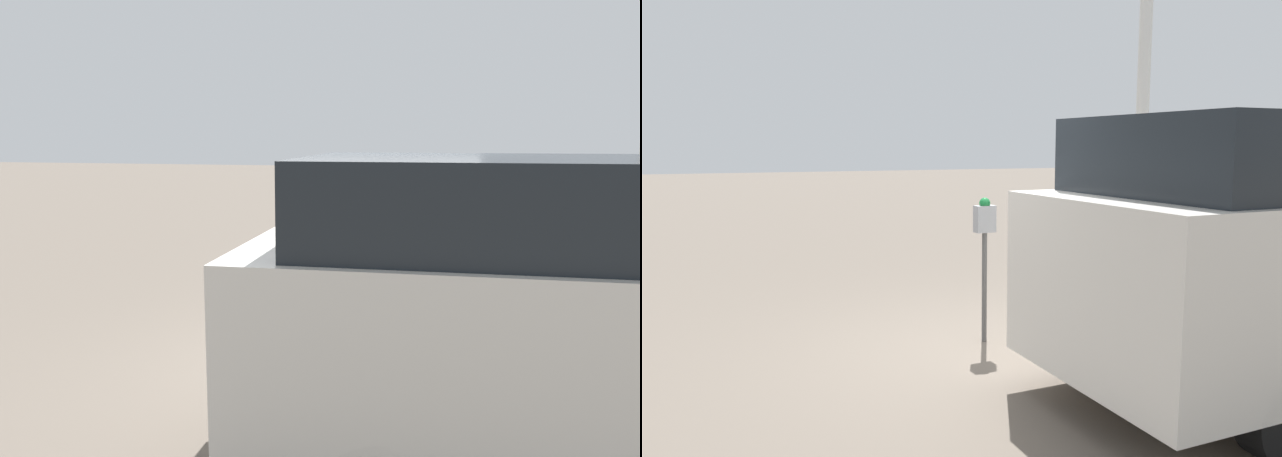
# 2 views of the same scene
# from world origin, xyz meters

# --- Properties ---
(ground_plane) EXTENTS (80.00, 80.00, 0.00)m
(ground_plane) POSITION_xyz_m (0.00, 0.00, 0.00)
(ground_plane) COLOR #60564C
(parking_meter_near) EXTENTS (0.21, 0.13, 1.43)m
(parking_meter_near) POSITION_xyz_m (0.01, 0.45, 1.05)
(parking_meter_near) COLOR #4C4C4C
(parking_meter_near) RESTS_ON ground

